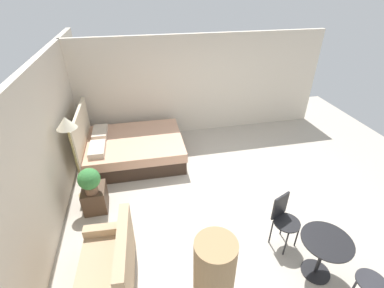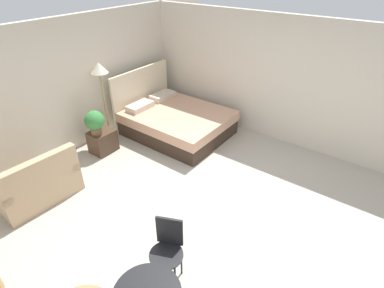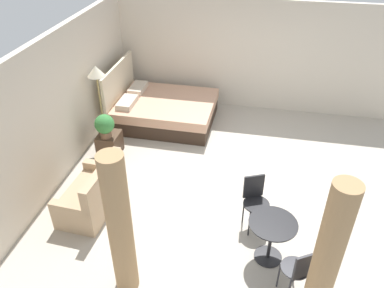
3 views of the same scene
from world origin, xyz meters
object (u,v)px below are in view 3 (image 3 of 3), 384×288
at_px(nightstand, 110,144).
at_px(couch, 93,195).
at_px(floor_lamp, 97,78).
at_px(cafe_chair_near_couch, 299,269).
at_px(potted_plant, 105,125).
at_px(cafe_chair_near_window, 255,197).
at_px(bed, 163,109).
at_px(balcony_table, 272,234).

bearing_deg(nightstand, couch, -167.97).
distance_m(floor_lamp, cafe_chair_near_couch, 4.97).
height_order(nightstand, potted_plant, potted_plant).
distance_m(couch, cafe_chair_near_window, 2.63).
bearing_deg(potted_plant, floor_lamp, 27.80).
bearing_deg(bed, couch, 173.14).
distance_m(potted_plant, cafe_chair_near_window, 3.23).
bearing_deg(floor_lamp, potted_plant, -152.20).
distance_m(couch, cafe_chair_near_couch, 3.42).
distance_m(bed, balcony_table, 4.33).
distance_m(nightstand, cafe_chair_near_window, 3.28).
bearing_deg(cafe_chair_near_window, floor_lamp, 60.75).
distance_m(potted_plant, floor_lamp, 0.93).
xyz_separation_m(couch, potted_plant, (1.47, 0.34, 0.43)).
bearing_deg(bed, cafe_chair_near_window, -142.02).
relative_size(balcony_table, cafe_chair_near_couch, 0.78).
relative_size(potted_plant, cafe_chair_near_couch, 0.55).
bearing_deg(cafe_chair_near_window, bed, 37.98).
bearing_deg(balcony_table, nightstand, 57.73).
bearing_deg(bed, floor_lamp, 138.35).
xyz_separation_m(couch, cafe_chair_near_window, (0.17, -2.61, 0.26)).
bearing_deg(cafe_chair_near_window, cafe_chair_near_couch, -152.85).
height_order(nightstand, balcony_table, balcony_table).
bearing_deg(nightstand, floor_lamp, 33.61).
height_order(potted_plant, balcony_table, potted_plant).
distance_m(balcony_table, cafe_chair_near_window, 0.69).
height_order(potted_plant, cafe_chair_near_window, potted_plant).
xyz_separation_m(nightstand, potted_plant, (-0.10, 0.00, 0.50)).
bearing_deg(balcony_table, couch, 80.86).
height_order(couch, nightstand, couch).
relative_size(bed, balcony_table, 3.17).
xyz_separation_m(bed, cafe_chair_near_couch, (-4.10, -2.87, 0.24)).
height_order(bed, balcony_table, bed).
distance_m(bed, cafe_chair_near_couch, 5.01).
relative_size(floor_lamp, balcony_table, 2.46).
bearing_deg(nightstand, potted_plant, 179.32).
height_order(nightstand, floor_lamp, floor_lamp).
bearing_deg(cafe_chair_near_couch, bed, 35.03).
bearing_deg(cafe_chair_near_window, nightstand, 64.52).
height_order(couch, cafe_chair_near_window, cafe_chair_near_window).
bearing_deg(floor_lamp, nightstand, -146.39).
distance_m(floor_lamp, balcony_table, 4.36).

